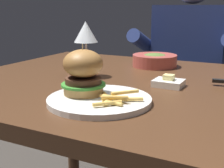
{
  "coord_description": "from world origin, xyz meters",
  "views": [
    {
      "loc": [
        0.4,
        -0.89,
        0.97
      ],
      "look_at": [
        0.05,
        -0.22,
        0.78
      ],
      "focal_mm": 50.0,
      "sensor_mm": 36.0,
      "label": 1
    }
  ],
  "objects_px": {
    "main_plate": "(99,100)",
    "soup_bowl": "(155,60)",
    "wine_glass": "(86,34)",
    "burger_sandwich": "(83,72)",
    "butter_dish": "(169,83)",
    "diner_person": "(187,85)"
  },
  "relations": [
    {
      "from": "main_plate",
      "to": "soup_bowl",
      "type": "height_order",
      "value": "soup_bowl"
    },
    {
      "from": "main_plate",
      "to": "wine_glass",
      "type": "distance_m",
      "value": 0.34
    },
    {
      "from": "burger_sandwich",
      "to": "soup_bowl",
      "type": "xyz_separation_m",
      "value": [
        0.01,
        0.52,
        -0.05
      ]
    },
    {
      "from": "wine_glass",
      "to": "soup_bowl",
      "type": "bearing_deg",
      "value": 62.21
    },
    {
      "from": "main_plate",
      "to": "burger_sandwich",
      "type": "bearing_deg",
      "value": 169.84
    },
    {
      "from": "butter_dish",
      "to": "soup_bowl",
      "type": "xyz_separation_m",
      "value": [
        -0.15,
        0.29,
        0.01
      ]
    },
    {
      "from": "soup_bowl",
      "to": "diner_person",
      "type": "xyz_separation_m",
      "value": [
        0.03,
        0.46,
        -0.2
      ]
    },
    {
      "from": "butter_dish",
      "to": "diner_person",
      "type": "distance_m",
      "value": 0.78
    },
    {
      "from": "main_plate",
      "to": "wine_glass",
      "type": "bearing_deg",
      "value": 127.59
    },
    {
      "from": "wine_glass",
      "to": "butter_dish",
      "type": "distance_m",
      "value": 0.32
    },
    {
      "from": "wine_glass",
      "to": "diner_person",
      "type": "relative_size",
      "value": 0.16
    },
    {
      "from": "main_plate",
      "to": "soup_bowl",
      "type": "relative_size",
      "value": 1.48
    },
    {
      "from": "soup_bowl",
      "to": "diner_person",
      "type": "bearing_deg",
      "value": 86.33
    },
    {
      "from": "butter_dish",
      "to": "soup_bowl",
      "type": "distance_m",
      "value": 0.32
    },
    {
      "from": "butter_dish",
      "to": "wine_glass",
      "type": "bearing_deg",
      "value": 178.39
    },
    {
      "from": "main_plate",
      "to": "diner_person",
      "type": "distance_m",
      "value": 1.0
    },
    {
      "from": "butter_dish",
      "to": "main_plate",
      "type": "bearing_deg",
      "value": -113.54
    },
    {
      "from": "main_plate",
      "to": "wine_glass",
      "type": "relative_size",
      "value": 1.4
    },
    {
      "from": "butter_dish",
      "to": "soup_bowl",
      "type": "height_order",
      "value": "soup_bowl"
    },
    {
      "from": "diner_person",
      "to": "main_plate",
      "type": "bearing_deg",
      "value": -89.19
    },
    {
      "from": "wine_glass",
      "to": "soup_bowl",
      "type": "height_order",
      "value": "wine_glass"
    },
    {
      "from": "main_plate",
      "to": "soup_bowl",
      "type": "xyz_separation_m",
      "value": [
        -0.04,
        0.52,
        0.02
      ]
    }
  ]
}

